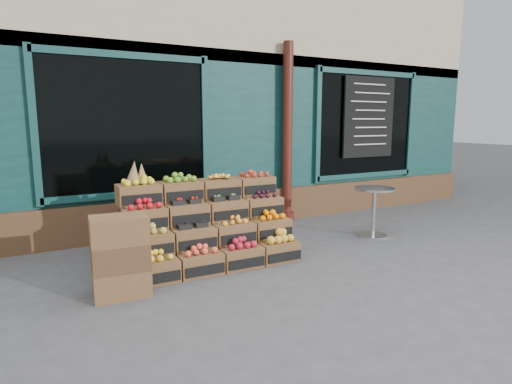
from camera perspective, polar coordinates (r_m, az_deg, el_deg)
ground at (r=5.70m, az=5.26°, el=-9.32°), size 60.00×60.00×0.00m
shop_facade at (r=10.05m, az=-11.60°, el=12.51°), size 12.00×6.24×4.80m
crate_display at (r=5.67m, az=-6.60°, el=-5.04°), size 2.18×1.10×1.35m
spare_crates at (r=4.75m, az=-17.62°, el=-8.17°), size 0.61×0.45×0.86m
bistro_table at (r=7.05m, az=15.44°, el=-1.84°), size 0.63×0.63×0.79m
shopkeeper at (r=7.56m, az=-20.92°, el=2.43°), size 0.81×0.62×1.97m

